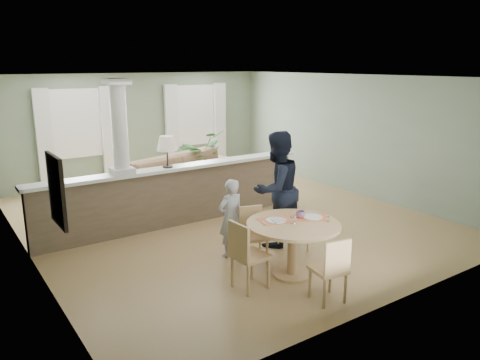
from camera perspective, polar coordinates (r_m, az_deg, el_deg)
ground at (r=9.16m, az=-2.05°, el=-4.66°), size 8.00×8.00×0.00m
room_shell at (r=9.26m, az=-4.39°, el=7.04°), size 7.02×8.02×2.71m
pony_wall at (r=8.66m, az=-8.32°, el=-1.02°), size 5.32×0.38×2.70m
sofa at (r=10.47m, az=-6.22°, el=0.37°), size 3.46×2.18×0.94m
houseplant at (r=11.31m, az=-5.26°, el=2.53°), size 1.54×1.44×1.37m
dining_table at (r=6.60m, az=6.52°, el=-6.52°), size 1.31×1.31×0.89m
chair_far_boy at (r=7.11m, az=1.56°, el=-6.31°), size 0.47×0.47×0.84m
chair_far_man at (r=7.56m, az=6.28°, el=-4.74°), size 0.47×0.47×0.93m
chair_near at (r=6.00m, az=11.10°, el=-10.43°), size 0.45×0.45×0.87m
chair_side at (r=6.21m, az=0.72°, el=-8.85°), size 0.45×0.45×0.95m
child_person at (r=7.24m, az=-1.15°, el=-4.65°), size 0.46×0.32×1.24m
man_person at (r=7.61m, az=4.47°, el=-1.13°), size 1.00×0.83×1.90m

